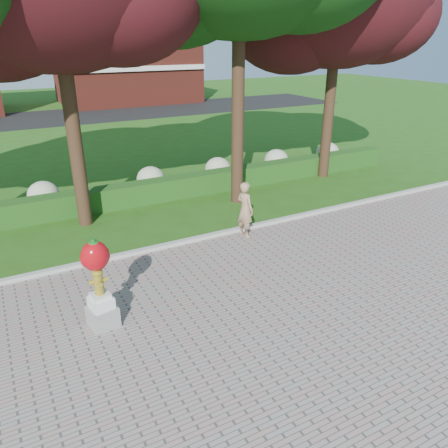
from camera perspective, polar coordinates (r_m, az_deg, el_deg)
name	(u,v)px	position (r m, az deg, el deg)	size (l,w,h in m)	color
ground	(224,294)	(10.69, -0.03, -9.19)	(100.00, 100.00, 0.00)	#285014
walkway	(336,408)	(8.15, 14.46, -22.25)	(40.00, 14.00, 0.04)	gray
curb	(176,244)	(13.04, -6.27, -2.59)	(40.00, 0.18, 0.15)	#ADADA5
lawn_hedge	(134,194)	(16.43, -11.65, 3.86)	(24.00, 0.70, 0.80)	#204714
hydrangea_row	(140,181)	(17.45, -10.89, 5.60)	(20.10, 1.10, 0.99)	#9DA67F
street	(50,118)	(36.65, -21.72, 12.75)	(50.00, 8.00, 0.02)	black
building_right	(127,66)	(43.77, -12.61, 19.50)	(12.00, 8.00, 6.40)	maroon
tree_far_right	(336,1)	(19.30, 14.38, 26.34)	(7.88, 6.72, 10.21)	black
hydrant_sculpture	(98,281)	(9.39, -16.09, -7.20)	(0.64, 0.64, 2.04)	gray
woman	(245,210)	(13.23, 2.76, 1.90)	(0.64, 0.42, 1.75)	#A37E5D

